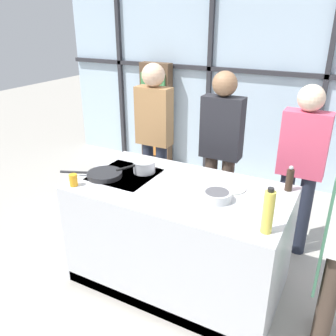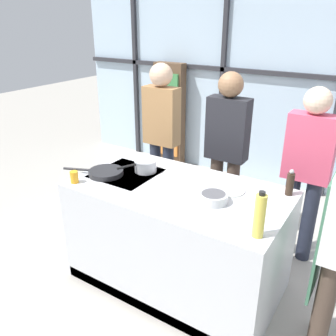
% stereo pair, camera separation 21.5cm
% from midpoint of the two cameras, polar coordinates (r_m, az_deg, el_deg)
% --- Properties ---
extents(ground_plane, '(18.00, 18.00, 0.00)m').
position_cam_midpoint_polar(ground_plane, '(3.42, -0.20, -17.33)').
color(ground_plane, '#ADA89E').
extents(back_window_wall, '(6.40, 0.10, 2.80)m').
position_cam_midpoint_polar(back_window_wall, '(5.02, 13.92, 13.19)').
color(back_window_wall, silver).
rests_on(back_window_wall, ground_plane).
extents(bookshelf, '(0.48, 0.19, 1.59)m').
position_cam_midpoint_polar(bookshelf, '(5.58, -3.02, 8.41)').
color(bookshelf, brown).
rests_on(bookshelf, ground_plane).
extents(demo_island, '(1.76, 0.97, 0.94)m').
position_cam_midpoint_polar(demo_island, '(3.14, -0.25, -10.83)').
color(demo_island, silver).
rests_on(demo_island, ground_plane).
extents(spectator_far_left, '(0.40, 0.25, 1.78)m').
position_cam_midpoint_polar(spectator_far_left, '(4.00, -3.78, 5.93)').
color(spectator_far_left, '#232838').
rests_on(spectator_far_left, ground_plane).
extents(spectator_center_left, '(0.42, 0.24, 1.75)m').
position_cam_midpoint_polar(spectator_center_left, '(3.67, 6.85, 3.75)').
color(spectator_center_left, '#47382D').
rests_on(spectator_center_left, ground_plane).
extents(spectator_center_right, '(0.42, 0.24, 1.69)m').
position_cam_midpoint_polar(spectator_center_right, '(3.50, 18.95, 0.86)').
color(spectator_center_right, '#232838').
rests_on(spectator_center_right, ground_plane).
extents(frying_pan, '(0.52, 0.31, 0.04)m').
position_cam_midpoint_polar(frying_pan, '(3.15, -12.19, -1.01)').
color(frying_pan, '#232326').
rests_on(frying_pan, demo_island).
extents(saucepan, '(0.23, 0.35, 0.11)m').
position_cam_midpoint_polar(saucepan, '(3.17, -5.83, 0.28)').
color(saucepan, silver).
rests_on(saucepan, demo_island).
extents(white_plate, '(0.25, 0.25, 0.01)m').
position_cam_midpoint_polar(white_plate, '(2.90, 7.91, -3.22)').
color(white_plate, white).
rests_on(white_plate, demo_island).
extents(mixing_bowl, '(0.22, 0.22, 0.07)m').
position_cam_midpoint_polar(mixing_bowl, '(2.70, 5.61, -4.47)').
color(mixing_bowl, silver).
rests_on(mixing_bowl, demo_island).
extents(oil_bottle, '(0.07, 0.07, 0.32)m').
position_cam_midpoint_polar(oil_bottle, '(2.32, 13.22, -6.89)').
color(oil_bottle, '#E0CC4C').
rests_on(oil_bottle, demo_island).
extents(pepper_grinder, '(0.06, 0.06, 0.21)m').
position_cam_midpoint_polar(pepper_grinder, '(2.94, 16.97, -1.79)').
color(pepper_grinder, '#332319').
rests_on(pepper_grinder, demo_island).
extents(juice_glass_near, '(0.07, 0.07, 0.10)m').
position_cam_midpoint_polar(juice_glass_near, '(3.04, -16.90, -1.90)').
color(juice_glass_near, orange).
rests_on(juice_glass_near, demo_island).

